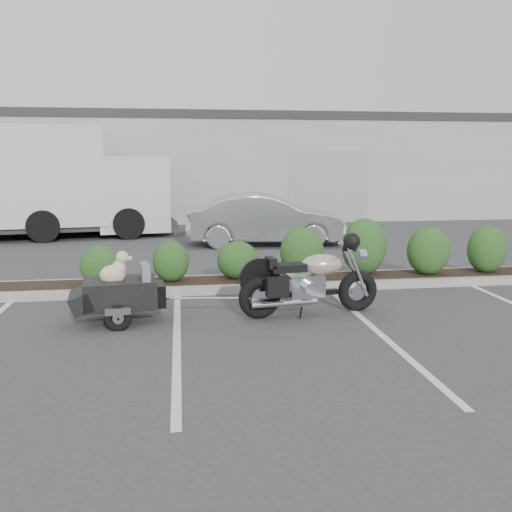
{
  "coord_description": "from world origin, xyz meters",
  "views": [
    {
      "loc": [
        -1.42,
        -7.36,
        2.32
      ],
      "look_at": [
        -0.2,
        1.26,
        0.75
      ],
      "focal_mm": 38.0,
      "sensor_mm": 36.0,
      "label": 1
    }
  ],
  "objects": [
    {
      "name": "ground",
      "position": [
        0.0,
        0.0,
        0.0
      ],
      "size": [
        90.0,
        90.0,
        0.0
      ],
      "primitive_type": "plane",
      "color": "#38383A",
      "rests_on": "ground"
    },
    {
      "name": "planter_kerb",
      "position": [
        1.0,
        2.2,
        0.07
      ],
      "size": [
        12.0,
        1.0,
        0.15
      ],
      "primitive_type": "cube",
      "color": "#9E9E93",
      "rests_on": "ground"
    },
    {
      "name": "building",
      "position": [
        0.0,
        17.0,
        2.0
      ],
      "size": [
        26.0,
        10.0,
        4.0
      ],
      "primitive_type": "cube",
      "color": "#9EA099",
      "rests_on": "ground"
    },
    {
      "name": "motorcycle",
      "position": [
        0.48,
        0.32,
        0.51
      ],
      "size": [
        2.2,
        0.82,
        1.27
      ],
      "rotation": [
        0.0,
        0.0,
        0.12
      ],
      "color": "black",
      "rests_on": "ground"
    },
    {
      "name": "pet_trailer",
      "position": [
        -2.31,
        0.34,
        0.44
      ],
      "size": [
        1.77,
        1.0,
        1.05
      ],
      "rotation": [
        0.0,
        0.0,
        0.12
      ],
      "color": "black",
      "rests_on": "ground"
    },
    {
      "name": "sedan",
      "position": [
        0.88,
        7.05,
        0.7
      ],
      "size": [
        4.34,
        1.84,
        1.39
      ],
      "primitive_type": "imported",
      "rotation": [
        0.0,
        0.0,
        1.48
      ],
      "color": "#AEAFB6",
      "rests_on": "ground"
    },
    {
      "name": "dumpster",
      "position": [
        -2.96,
        10.72,
        0.71
      ],
      "size": [
        2.29,
        1.71,
        1.4
      ],
      "rotation": [
        0.0,
        0.0,
        0.12
      ],
      "color": "navy",
      "rests_on": "ground"
    },
    {
      "name": "delivery_truck",
      "position": [
        -5.19,
        9.5,
        1.56
      ],
      "size": [
        7.33,
        3.23,
        3.25
      ],
      "rotation": [
        0.0,
        0.0,
        0.13
      ],
      "color": "silver",
      "rests_on": "ground"
    }
  ]
}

